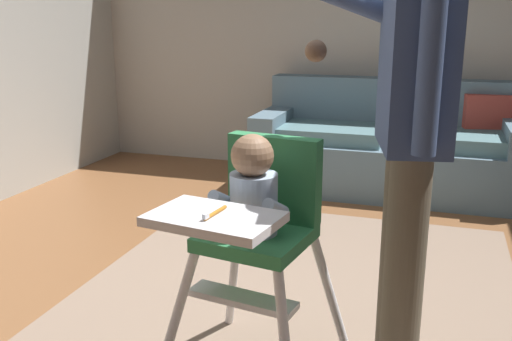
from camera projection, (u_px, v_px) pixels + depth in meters
The scene contains 6 objects.
ground at pixel (260, 324), 2.66m from camera, with size 6.34×7.08×0.10m, color brown.
wall_far at pixel (357, 25), 4.87m from camera, with size 5.54×0.06×2.55m, color beige.
area_rug at pixel (285, 315), 2.64m from camera, with size 2.13×2.91×0.01m, color gray.
couch at pixel (389, 149), 4.52m from camera, with size 2.05×0.86×0.86m.
high_chair at pixel (256, 213), 2.04m from camera, with size 0.69×0.79×0.96m.
adult_standing at pixel (409, 131), 1.91m from camera, with size 0.58×0.50×1.70m.
Camera 1 is at (0.71, -2.27, 1.33)m, focal length 39.96 mm.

